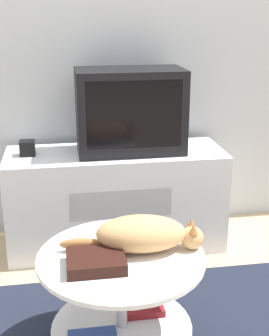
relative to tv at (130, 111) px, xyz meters
The scene contains 7 objects.
wall_back 0.58m from the tv, 110.09° to the left, with size 8.00×0.05×2.60m.
tv_stand 0.53m from the tv, behind, with size 1.25×0.45×0.58m.
tv is the anchor object (origin of this frame).
speaker 0.61m from the tv, behind, with size 0.08×0.08×0.08m.
coffee_table 1.11m from the tv, 100.59° to the right, with size 0.65×0.65×0.45m.
dvd_box 1.13m from the tv, 105.32° to the right, with size 0.21×0.17×0.05m.
cat 0.99m from the tv, 95.54° to the right, with size 0.56×0.22×0.14m.
Camera 1 is at (-0.27, -1.50, 1.37)m, focal length 50.00 mm.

